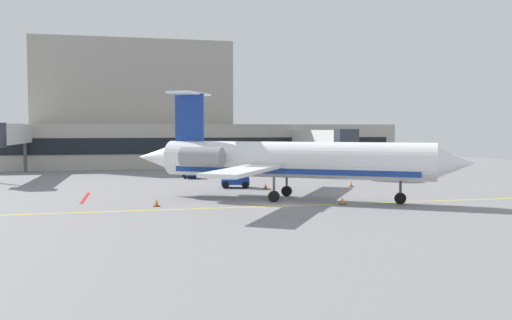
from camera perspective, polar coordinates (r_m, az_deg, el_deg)
The scene contains 12 objects.
ground at distance 41.88m, azimuth 1.56°, elevation -4.83°, with size 120.00×120.00×0.11m.
terminal_building at distance 88.38m, azimuth -11.77°, elevation 3.89°, with size 77.96×15.47×20.04m.
jet_bridge_west at distance 73.07m, azimuth 6.90°, elevation 2.21°, with size 2.40×21.32×5.90m.
jet_bridge_east at distance 70.95m, azimuth -24.72°, elevation 2.42°, with size 2.40×19.90×6.56m.
regional_jet at distance 44.81m, azimuth 3.34°, elevation -0.00°, with size 25.93×21.74×9.10m.
baggage_tug at distance 53.90m, azimuth -1.87°, elevation -2.01°, with size 3.08×2.46×1.97m.
pushback_tractor at distance 66.02m, azimuth -6.89°, elevation -1.09°, with size 2.13×4.19×1.85m.
fuel_tank at distance 71.75m, azimuth 5.07°, elevation -0.44°, with size 5.78×2.19×2.16m.
safety_cone_alpha at distance 41.58m, azimuth -10.53°, elevation -4.53°, with size 0.47×0.47×0.55m.
safety_cone_bravo at distance 42.56m, azimuth 9.17°, elevation -4.34°, with size 0.47×0.47×0.55m.
safety_cone_charlie at distance 55.70m, azimuth 10.08°, elevation -2.56°, with size 0.47×0.47×0.55m.
safety_cone_delta at distance 52.97m, azimuth 1.04°, elevation -2.80°, with size 0.47×0.47×0.55m.
Camera 1 is at (-10.37, -40.14, 5.84)m, focal length 37.64 mm.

